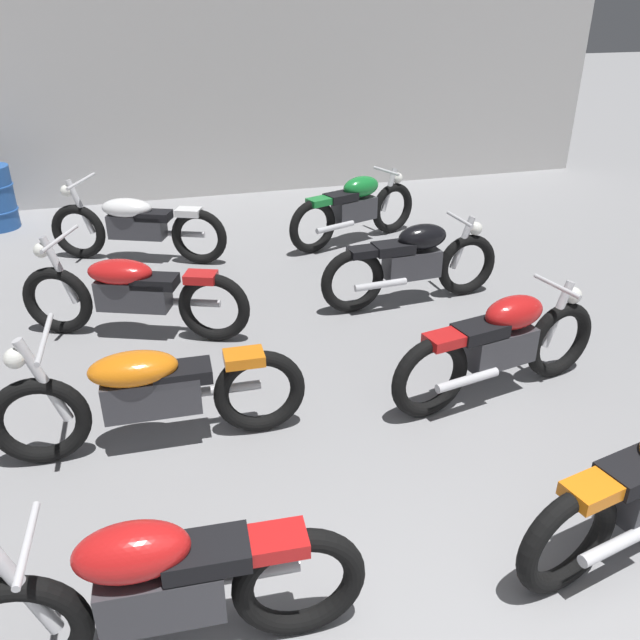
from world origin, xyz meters
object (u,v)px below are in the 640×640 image
motorcycle_right_row_3 (355,208)px  motorcycle_left_row_3 (136,225)px  motorcycle_right_row_2 (413,262)px  motorcycle_left_row_1 (150,392)px  motorcycle_right_row_1 (501,344)px  motorcycle_left_row_0 (159,588)px  motorcycle_left_row_2 (132,292)px

motorcycle_right_row_3 → motorcycle_left_row_3: bearing=178.1°
motorcycle_left_row_3 → motorcycle_right_row_2: size_ratio=1.03×
motorcycle_left_row_1 → motorcycle_right_row_1: 2.68m
motorcycle_right_row_1 → motorcycle_right_row_3: same height
motorcycle_left_row_0 → motorcycle_left_row_3: (0.06, 5.45, -0.01)m
motorcycle_left_row_0 → motorcycle_left_row_3: size_ratio=0.97×
motorcycle_right_row_2 → motorcycle_left_row_2: bearing=179.6°
motorcycle_left_row_0 → motorcycle_right_row_1: size_ratio=1.01×
motorcycle_left_row_3 → motorcycle_right_row_3: size_ratio=1.08×
motorcycle_left_row_2 → motorcycle_left_row_3: 1.99m
motorcycle_left_row_0 → motorcycle_right_row_3: (2.77, 5.36, 0.00)m
motorcycle_right_row_1 → motorcycle_right_row_3: bearing=89.2°
motorcycle_right_row_1 → motorcycle_right_row_2: same height
motorcycle_left_row_2 → motorcycle_left_row_1: bearing=-87.5°
motorcycle_left_row_3 → motorcycle_right_row_3: 2.71m
motorcycle_left_row_1 → motorcycle_right_row_3: 4.55m
motorcycle_left_row_1 → motorcycle_left_row_3: 3.73m
motorcycle_left_row_1 → motorcycle_right_row_2: size_ratio=1.10×
motorcycle_left_row_2 → motorcycle_right_row_3: motorcycle_left_row_2 is taller
motorcycle_left_row_1 → motorcycle_left_row_2: same height
motorcycle_left_row_1 → motorcycle_left_row_3: bearing=89.7°
motorcycle_left_row_1 → motorcycle_left_row_2: bearing=92.5°
motorcycle_right_row_3 → motorcycle_right_row_2: bearing=-90.8°
motorcycle_left_row_1 → motorcycle_left_row_2: 1.75m
motorcycle_right_row_1 → motorcycle_right_row_2: size_ratio=0.99×
motorcycle_left_row_2 → motorcycle_right_row_2: bearing=-0.4°
motorcycle_right_row_3 → motorcycle_left_row_1: bearing=-126.9°
motorcycle_left_row_2 → motorcycle_right_row_2: size_ratio=1.04×
motorcycle_right_row_1 → motorcycle_right_row_2: (0.03, 1.79, 0.00)m
motorcycle_left_row_0 → motorcycle_left_row_3: bearing=89.4°
motorcycle_right_row_1 → motorcycle_left_row_0: bearing=-148.9°
motorcycle_right_row_1 → motorcycle_left_row_3: bearing=125.0°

